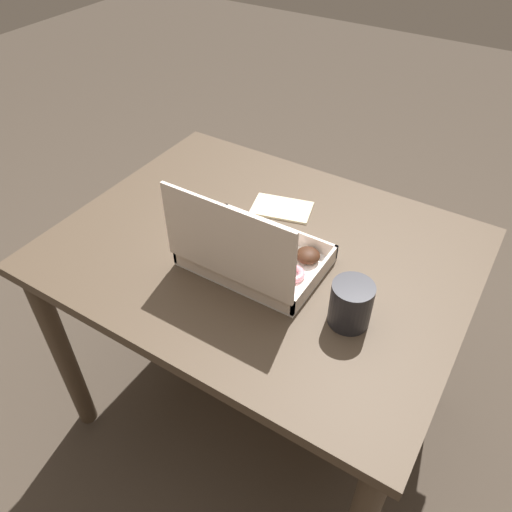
{
  "coord_description": "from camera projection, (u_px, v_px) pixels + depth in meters",
  "views": [
    {
      "loc": [
        -0.49,
        0.81,
        1.51
      ],
      "look_at": [
        -0.02,
        0.05,
        0.72
      ],
      "focal_mm": 35.0,
      "sensor_mm": 36.0,
      "label": 1
    }
  ],
  "objects": [
    {
      "name": "donut_box",
      "position": [
        250.0,
        254.0,
        1.15
      ],
      "size": [
        0.32,
        0.23,
        0.24
      ],
      "color": "white",
      "rests_on": "dining_table"
    },
    {
      "name": "dining_table",
      "position": [
        261.0,
        277.0,
        1.31
      ],
      "size": [
        1.01,
        0.79,
        0.7
      ],
      "color": "#4C3D2D",
      "rests_on": "ground_plane"
    },
    {
      "name": "paper_napkin",
      "position": [
        282.0,
        208.0,
        1.36
      ],
      "size": [
        0.18,
        0.14,
        0.01
      ],
      "color": "beige",
      "rests_on": "dining_table"
    },
    {
      "name": "ground_plane",
      "position": [
        260.0,
        402.0,
        1.71
      ],
      "size": [
        8.0,
        8.0,
        0.0
      ],
      "primitive_type": "plane",
      "color": "#42382D"
    },
    {
      "name": "coffee_mug",
      "position": [
        351.0,
        303.0,
        1.03
      ],
      "size": [
        0.09,
        0.09,
        0.1
      ],
      "color": "#232328",
      "rests_on": "dining_table"
    }
  ]
}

